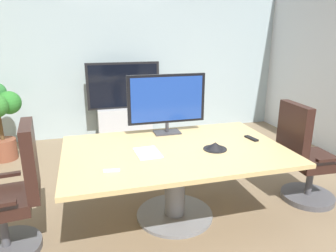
{
  "coord_description": "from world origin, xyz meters",
  "views": [
    {
      "loc": [
        -0.91,
        -2.5,
        1.77
      ],
      "look_at": [
        -0.12,
        0.35,
        0.87
      ],
      "focal_mm": 32.95,
      "sensor_mm": 36.0,
      "label": 1
    }
  ],
  "objects_px": {
    "wall_display_unit": "(125,114)",
    "remote_control": "(251,138)",
    "office_chair_right": "(304,161)",
    "conference_phone": "(215,146)",
    "conference_table": "(175,165)",
    "potted_plant": "(0,114)",
    "tv_monitor": "(167,101)",
    "office_chair_left": "(12,201)"
  },
  "relations": [
    {
      "from": "wall_display_unit",
      "to": "tv_monitor",
      "type": "bearing_deg",
      "value": -84.49
    },
    {
      "from": "tv_monitor",
      "to": "wall_display_unit",
      "type": "xyz_separation_m",
      "value": [
        -0.19,
        2.02,
        -0.64
      ]
    },
    {
      "from": "conference_table",
      "to": "office_chair_left",
      "type": "relative_size",
      "value": 1.89
    },
    {
      "from": "conference_table",
      "to": "conference_phone",
      "type": "distance_m",
      "value": 0.42
    },
    {
      "from": "office_chair_right",
      "to": "potted_plant",
      "type": "height_order",
      "value": "same"
    },
    {
      "from": "conference_phone",
      "to": "remote_control",
      "type": "relative_size",
      "value": 1.29
    },
    {
      "from": "office_chair_right",
      "to": "remote_control",
      "type": "relative_size",
      "value": 6.41
    },
    {
      "from": "tv_monitor",
      "to": "potted_plant",
      "type": "relative_size",
      "value": 0.77
    },
    {
      "from": "office_chair_left",
      "to": "potted_plant",
      "type": "height_order",
      "value": "same"
    },
    {
      "from": "tv_monitor",
      "to": "conference_phone",
      "type": "bearing_deg",
      "value": -63.35
    },
    {
      "from": "conference_table",
      "to": "potted_plant",
      "type": "distance_m",
      "value": 2.82
    },
    {
      "from": "office_chair_right",
      "to": "potted_plant",
      "type": "xyz_separation_m",
      "value": [
        -3.35,
        2.12,
        0.23
      ]
    },
    {
      "from": "conference_table",
      "to": "remote_control",
      "type": "relative_size",
      "value": 12.1
    },
    {
      "from": "conference_table",
      "to": "office_chair_right",
      "type": "height_order",
      "value": "office_chair_right"
    },
    {
      "from": "office_chair_left",
      "to": "potted_plant",
      "type": "relative_size",
      "value": 1.0
    },
    {
      "from": "tv_monitor",
      "to": "wall_display_unit",
      "type": "relative_size",
      "value": 0.64
    },
    {
      "from": "remote_control",
      "to": "office_chair_right",
      "type": "bearing_deg",
      "value": -21.01
    },
    {
      "from": "office_chair_right",
      "to": "wall_display_unit",
      "type": "height_order",
      "value": "wall_display_unit"
    },
    {
      "from": "office_chair_left",
      "to": "office_chair_right",
      "type": "relative_size",
      "value": 1.0
    },
    {
      "from": "office_chair_right",
      "to": "conference_phone",
      "type": "distance_m",
      "value": 1.1
    },
    {
      "from": "conference_table",
      "to": "tv_monitor",
      "type": "xyz_separation_m",
      "value": [
        0.05,
        0.49,
        0.52
      ]
    },
    {
      "from": "conference_table",
      "to": "tv_monitor",
      "type": "relative_size",
      "value": 2.45
    },
    {
      "from": "potted_plant",
      "to": "remote_control",
      "type": "xyz_separation_m",
      "value": [
        2.77,
        -2.0,
        0.05
      ]
    },
    {
      "from": "potted_plant",
      "to": "remote_control",
      "type": "height_order",
      "value": "potted_plant"
    },
    {
      "from": "remote_control",
      "to": "office_chair_left",
      "type": "bearing_deg",
      "value": 174.89
    },
    {
      "from": "potted_plant",
      "to": "conference_phone",
      "type": "xyz_separation_m",
      "value": [
        2.29,
        -2.17,
        0.07
      ]
    },
    {
      "from": "potted_plant",
      "to": "conference_phone",
      "type": "distance_m",
      "value": 3.15
    },
    {
      "from": "office_chair_left",
      "to": "wall_display_unit",
      "type": "height_order",
      "value": "wall_display_unit"
    },
    {
      "from": "remote_control",
      "to": "wall_display_unit",
      "type": "bearing_deg",
      "value": 102.28
    },
    {
      "from": "office_chair_right",
      "to": "conference_phone",
      "type": "height_order",
      "value": "office_chair_right"
    },
    {
      "from": "tv_monitor",
      "to": "office_chair_left",
      "type": "bearing_deg",
      "value": -157.66
    },
    {
      "from": "office_chair_right",
      "to": "wall_display_unit",
      "type": "distance_m",
      "value": 3.01
    },
    {
      "from": "office_chair_left",
      "to": "office_chair_right",
      "type": "xyz_separation_m",
      "value": [
        2.83,
        0.05,
        0.0
      ]
    },
    {
      "from": "office_chair_left",
      "to": "tv_monitor",
      "type": "relative_size",
      "value": 1.3
    },
    {
      "from": "wall_display_unit",
      "to": "remote_control",
      "type": "height_order",
      "value": "wall_display_unit"
    },
    {
      "from": "tv_monitor",
      "to": "potted_plant",
      "type": "height_order",
      "value": "tv_monitor"
    },
    {
      "from": "office_chair_right",
      "to": "conference_phone",
      "type": "bearing_deg",
      "value": 95.43
    },
    {
      "from": "remote_control",
      "to": "tv_monitor",
      "type": "bearing_deg",
      "value": 141.34
    },
    {
      "from": "conference_table",
      "to": "tv_monitor",
      "type": "distance_m",
      "value": 0.71
    },
    {
      "from": "tv_monitor",
      "to": "remote_control",
      "type": "height_order",
      "value": "tv_monitor"
    },
    {
      "from": "conference_phone",
      "to": "remote_control",
      "type": "xyz_separation_m",
      "value": [
        0.48,
        0.17,
        -0.02
      ]
    },
    {
      "from": "office_chair_right",
      "to": "remote_control",
      "type": "xyz_separation_m",
      "value": [
        -0.59,
        0.12,
        0.27
      ]
    }
  ]
}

